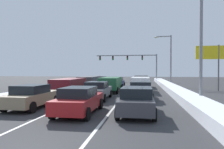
{
  "coord_description": "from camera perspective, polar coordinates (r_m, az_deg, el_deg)",
  "views": [
    {
      "loc": [
        3.6,
        -4.96,
        2.43
      ],
      "look_at": [
        -0.74,
        23.26,
        1.89
      ],
      "focal_mm": 32.53,
      "sensor_mm": 36.0,
      "label": 1
    }
  ],
  "objects": [
    {
      "name": "ground_plane",
      "position": [
        22.16,
        -0.67,
        -5.21
      ],
      "size": [
        120.0,
        120.0,
        0.0
      ],
      "primitive_type": "plane",
      "color": "#333335"
    },
    {
      "name": "suv_white_right_lane_third",
      "position": [
        23.63,
        8.0,
        -2.35
      ],
      "size": [
        2.16,
        4.9,
        1.67
      ],
      "color": "silver",
      "rests_on": "ground"
    },
    {
      "name": "street_lamp_right_mid",
      "position": [
        32.52,
        15.56,
        5.1
      ],
      "size": [
        2.66,
        0.36,
        7.86
      ],
      "color": "gray",
      "rests_on": "ground"
    },
    {
      "name": "sedan_gray_center_lane_second",
      "position": [
        17.27,
        -4.17,
        -4.45
      ],
      "size": [
        2.0,
        4.5,
        1.51
      ],
      "color": "slate",
      "rests_on": "ground"
    },
    {
      "name": "sedan_navy_center_lane_fourth",
      "position": [
        28.87,
        1.37,
        -2.22
      ],
      "size": [
        2.0,
        4.5,
        1.51
      ],
      "color": "navy",
      "rests_on": "ground"
    },
    {
      "name": "suv_green_center_lane_third",
      "position": [
        22.84,
        -0.4,
        -2.46
      ],
      "size": [
        2.16,
        4.9,
        1.67
      ],
      "color": "#1E5633",
      "rests_on": "ground"
    },
    {
      "name": "sedan_tan_left_lane_nearest",
      "position": [
        14.26,
        -21.57,
        -5.71
      ],
      "size": [
        2.0,
        4.5,
        1.51
      ],
      "color": "#937F60",
      "rests_on": "ground"
    },
    {
      "name": "suv_maroon_left_lane_second",
      "position": [
        19.79,
        -12.01,
        -3.04
      ],
      "size": [
        2.16,
        4.9,
        1.67
      ],
      "color": "maroon",
      "rests_on": "ground"
    },
    {
      "name": "sedan_charcoal_right_lane_nearest",
      "position": [
        11.5,
        6.94,
        -7.26
      ],
      "size": [
        2.0,
        4.5,
        1.51
      ],
      "color": "#38383D",
      "rests_on": "ground"
    },
    {
      "name": "lane_stripe_between_center_lane_and_left_lane",
      "position": [
        26.57,
        -2.82,
        -4.15
      ],
      "size": [
        0.14,
        46.11,
        0.01
      ],
      "primitive_type": "cube",
      "color": "silver",
      "rests_on": "ground"
    },
    {
      "name": "suv_charcoal_left_lane_third",
      "position": [
        26.69,
        -6.41,
        -1.96
      ],
      "size": [
        2.16,
        4.9,
        1.67
      ],
      "color": "#38383D",
      "rests_on": "ground"
    },
    {
      "name": "snow_bank_left_shoulder",
      "position": [
        28.08,
        -13.49,
        -3.25
      ],
      "size": [
        1.21,
        46.11,
        0.64
      ],
      "primitive_type": "cube",
      "color": "white",
      "rests_on": "ground"
    },
    {
      "name": "traffic_light_gantry",
      "position": [
        46.99,
        5.95,
        4.08
      ],
      "size": [
        14.0,
        0.47,
        6.2
      ],
      "color": "slate",
      "rests_on": "ground"
    },
    {
      "name": "suv_black_right_lane_fourth",
      "position": [
        29.89,
        8.24,
        -1.63
      ],
      "size": [
        2.16,
        4.9,
        1.67
      ],
      "color": "black",
      "rests_on": "ground"
    },
    {
      "name": "sedan_silver_left_lane_fourth",
      "position": [
        32.99,
        -3.29,
        -1.81
      ],
      "size": [
        2.0,
        4.5,
        1.51
      ],
      "color": "#B7BABF",
      "rests_on": "ground"
    },
    {
      "name": "lane_stripe_between_right_lane_and_center_lane",
      "position": [
        26.1,
        4.53,
        -4.25
      ],
      "size": [
        0.14,
        46.11,
        0.01
      ],
      "primitive_type": "cube",
      "color": "silver",
      "rests_on": "ground"
    },
    {
      "name": "sedan_red_center_lane_nearest",
      "position": [
        11.67,
        -9.21,
        -7.14
      ],
      "size": [
        2.0,
        4.5,
        1.51
      ],
      "color": "maroon",
      "rests_on": "ground"
    },
    {
      "name": "roadside_sign_right",
      "position": [
        26.85,
        25.76,
        4.37
      ],
      "size": [
        3.2,
        0.16,
        5.5
      ],
      "color": "#59595B",
      "rests_on": "ground"
    },
    {
      "name": "snow_bank_right_shoulder",
      "position": [
        26.23,
        16.19,
        -3.57
      ],
      "size": [
        1.65,
        46.11,
        0.64
      ],
      "primitive_type": "cube",
      "color": "white",
      "rests_on": "ground"
    },
    {
      "name": "street_lamp_right_near",
      "position": [
        16.09,
        22.52,
        10.06
      ],
      "size": [
        2.66,
        0.36,
        8.31
      ],
      "color": "gray",
      "rests_on": "ground"
    },
    {
      "name": "sedan_silver_right_lane_second",
      "position": [
        17.45,
        8.06,
        -4.41
      ],
      "size": [
        2.0,
        4.5,
        1.51
      ],
      "color": "#B7BABF",
      "rests_on": "ground"
    }
  ]
}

